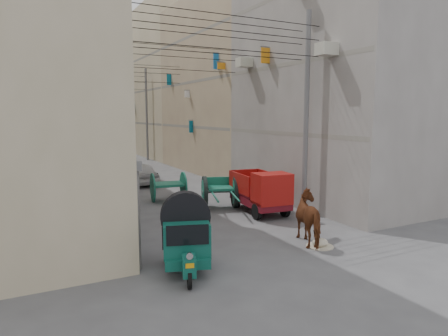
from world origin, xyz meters
TOP-DOWN VIEW (x-y plane):
  - ground at (0.00, 0.00)m, footprint 140.00×140.00m
  - building_row_right at (8.00, 34.13)m, footprint 8.00×62.00m
  - end_cap_building at (0.00, 66.00)m, footprint 22.00×10.00m
  - shutters_left at (-3.92, 10.38)m, footprint 0.18×14.40m
  - signboards at (-0.01, 21.66)m, footprint 8.22×40.52m
  - ac_units at (3.65, 7.67)m, footprint 0.70×6.55m
  - utility_poles at (0.00, 17.00)m, footprint 7.40×22.20m
  - overhead_cables at (0.00, 14.40)m, footprint 7.40×22.52m
  - auto_rickshaw at (-2.83, 2.75)m, footprint 1.73×2.34m
  - tonga_cart at (1.08, 8.61)m, footprint 2.09×3.33m
  - mini_truck at (2.16, 6.80)m, footprint 1.75×3.31m
  - second_cart at (-0.44, 10.96)m, footprint 1.71×1.56m
  - feed_sack at (1.53, 2.59)m, footprint 0.52×0.42m
  - horse at (1.54, 3.00)m, footprint 1.39×2.10m
  - distant_car_white at (-0.39, 16.19)m, footprint 1.60×3.70m
  - distant_car_grey at (0.74, 31.42)m, footprint 1.49×3.44m
  - distant_car_green at (-0.02, 37.34)m, footprint 2.41×4.68m

SIDE VIEW (x-z plane):
  - ground at x=0.00m, z-range 0.00..0.00m
  - feed_sack at x=1.53m, z-range 0.00..0.26m
  - distant_car_grey at x=0.74m, z-range 0.00..1.10m
  - distant_car_white at x=-0.39m, z-range 0.00..1.24m
  - distant_car_green at x=-0.02m, z-range 0.00..1.30m
  - second_cart at x=-0.44m, z-range 0.04..1.40m
  - tonga_cart at x=1.08m, z-range 0.03..1.44m
  - horse at x=1.54m, z-range 0.00..1.63m
  - mini_truck at x=2.16m, z-range -0.04..1.75m
  - auto_rickshaw at x=-2.83m, z-range 0.14..1.73m
  - shutters_left at x=-3.92m, z-range 0.06..2.93m
  - signboards at x=-0.01m, z-range 0.59..6.27m
  - utility_poles at x=0.00m, z-range 0.00..8.00m
  - building_row_right at x=8.00m, z-range -0.54..13.46m
  - end_cap_building at x=0.00m, z-range 0.00..13.00m
  - overhead_cables at x=0.00m, z-range 6.20..7.33m
  - ac_units at x=3.65m, z-range 5.76..9.11m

